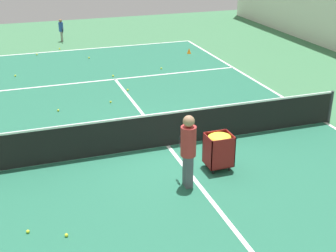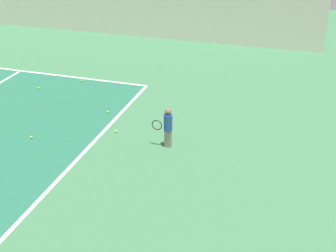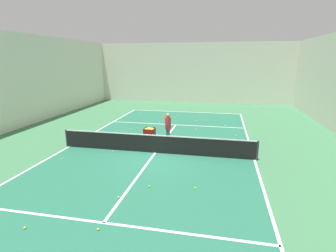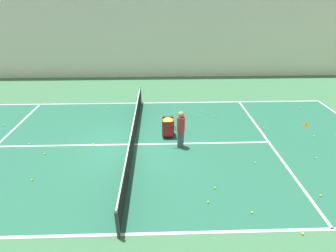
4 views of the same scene
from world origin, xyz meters
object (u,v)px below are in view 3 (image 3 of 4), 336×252
tennis_net (155,144)px  coach_at_net (168,125)px  training_cone_1 (163,115)px  ball_cart (149,132)px

tennis_net → coach_at_net: size_ratio=5.98×
tennis_net → training_cone_1: tennis_net is taller
training_cone_1 → coach_at_net: bearing=-74.8°
tennis_net → training_cone_1: (-1.52, 8.55, -0.35)m
coach_at_net → ball_cart: coach_at_net is taller
coach_at_net → tennis_net: bearing=-4.4°
tennis_net → ball_cart: bearing=115.2°
coach_at_net → ball_cart: size_ratio=1.88×
tennis_net → coach_at_net: bearing=83.1°
training_cone_1 → tennis_net: bearing=-79.9°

